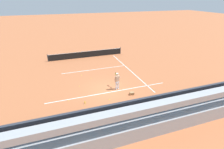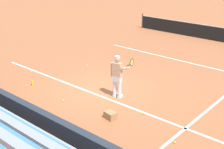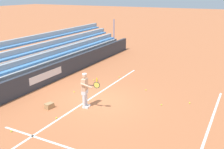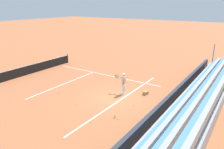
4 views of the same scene
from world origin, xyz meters
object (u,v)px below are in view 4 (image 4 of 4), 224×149
Objects in this scene: tennis_ball_midcourt at (77,104)px; tennis_ball_on_baseline at (118,119)px; tennis_ball_near_player at (138,89)px; ball_box_cardboard at (146,93)px; water_bottle at (115,116)px; tennis_ball_by_box at (156,85)px; tennis_ball_far_right at (58,93)px; tennis_player at (124,84)px; tennis_ball_far_left at (77,93)px; tennis_ball_stray_back at (134,105)px; tennis_ball_toward_net at (91,122)px; tennis_net at (29,69)px.

tennis_ball_on_baseline is (-0.12, -3.55, 0.00)m from tennis_ball_midcourt.
tennis_ball_midcourt is 5.60m from tennis_ball_near_player.
water_bottle is (-4.47, -0.01, -0.02)m from ball_box_cardboard.
tennis_ball_far_right is (-6.17, 5.74, 0.00)m from tennis_ball_by_box.
tennis_ball_far_right is (0.69, 2.60, 0.00)m from tennis_ball_midcourt.
tennis_ball_by_box is (3.37, -1.35, -0.86)m from tennis_player.
tennis_ball_far_left and tennis_ball_stray_back have the same top height.
tennis_ball_near_player is 5.27m from water_bottle.
tennis_ball_toward_net is 1.00× the size of tennis_ball_by_box.
ball_box_cardboard reaches higher than tennis_ball_on_baseline.
ball_box_cardboard is at bearing 3.37° from tennis_ball_on_baseline.
tennis_net is at bearing 82.12° from tennis_ball_far_left.
tennis_ball_on_baseline is 12.69m from tennis_net.
tennis_ball_on_baseline is at bearing -102.30° from tennis_net.
tennis_net is (2.59, 8.85, 0.46)m from tennis_ball_midcourt.
tennis_ball_far_left is 0.30× the size of water_bottle.
tennis_ball_on_baseline is 2.25m from tennis_ball_stray_back.
tennis_ball_toward_net is at bearing 145.92° from water_bottle.
tennis_player reaches higher than tennis_ball_toward_net.
tennis_ball_toward_net is 0.01× the size of tennis_net.
tennis_ball_toward_net is at bearing -173.07° from tennis_player.
tennis_ball_far_right is (0.80, 6.15, 0.00)m from tennis_ball_on_baseline.
tennis_ball_midcourt is 1.00× the size of tennis_ball_near_player.
tennis_ball_on_baseline is at bearing -177.70° from tennis_ball_stray_back.
tennis_net reaches higher than tennis_ball_stray_back.
tennis_ball_far_left is at bearing -97.88° from tennis_net.
tennis_net is (2.65, 12.13, 0.38)m from water_bottle.
tennis_player is at bearing -27.17° from tennis_ball_midcourt.
tennis_ball_far_left is (0.87, -1.19, 0.00)m from tennis_ball_far_right.
tennis_ball_near_player is at bearing 10.96° from water_bottle.
tennis_ball_toward_net is 11.92m from tennis_net.
tennis_ball_midcourt and tennis_ball_near_player have the same top height.
tennis_ball_by_box is 12.73m from tennis_net.
ball_box_cardboard is at bearing -176.80° from tennis_ball_by_box.
tennis_ball_toward_net is at bearing -179.11° from tennis_ball_near_player.
ball_box_cardboard is 6.06× the size of tennis_ball_midcourt.
tennis_ball_near_player and tennis_ball_stray_back have the same top height.
tennis_ball_midcourt is 2.69m from tennis_ball_far_right.
tennis_ball_far_left is at bearing 139.37° from tennis_ball_by_box.
tennis_ball_far_right is 1.00× the size of tennis_ball_far_left.
tennis_ball_toward_net and tennis_ball_by_box have the same top height.
tennis_ball_stray_back is at bearing -83.23° from tennis_ball_far_left.
water_bottle is at bearing -157.19° from tennis_player.
tennis_ball_midcourt is 3.55m from tennis_ball_on_baseline.
tennis_ball_on_baseline is at bearing -176.69° from tennis_ball_by_box.
tennis_ball_stray_back is 12.32m from tennis_net.
tennis_ball_far_left is (-5.30, 4.55, 0.00)m from tennis_ball_by_box.
tennis_net is (-2.52, 11.13, 0.46)m from tennis_ball_near_player.
tennis_ball_far_left is at bearing 96.77° from tennis_ball_stray_back.
tennis_player is 25.98× the size of tennis_ball_near_player.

